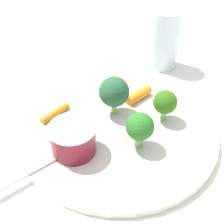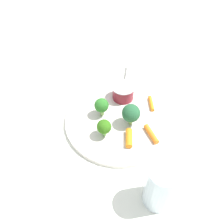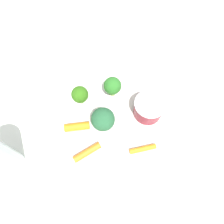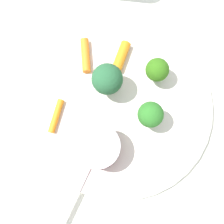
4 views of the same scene
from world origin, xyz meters
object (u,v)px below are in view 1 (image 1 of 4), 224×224
(sauce_cup, at_px, (73,139))
(drinking_glass, at_px, (163,39))
(carrot_stick_0, at_px, (109,87))
(carrot_stick_1, at_px, (137,95))
(broccoli_floret_1, at_px, (140,127))
(broccoli_floret_2, at_px, (165,103))
(fork, at_px, (23,176))
(broccoli_floret_0, at_px, (114,92))
(carrot_stick_2, at_px, (55,113))
(plate, at_px, (118,128))

(sauce_cup, xyz_separation_m, drinking_glass, (-0.01, -0.30, 0.02))
(carrot_stick_0, relative_size, carrot_stick_1, 1.12)
(broccoli_floret_1, xyz_separation_m, carrot_stick_1, (0.05, -0.10, -0.03))
(sauce_cup, xyz_separation_m, carrot_stick_1, (-0.03, -0.15, -0.01))
(carrot_stick_1, bearing_deg, broccoli_floret_2, 152.06)
(fork, bearing_deg, carrot_stick_0, -90.32)
(broccoli_floret_2, bearing_deg, sauce_cup, 54.99)
(broccoli_floret_0, relative_size, carrot_stick_0, 1.09)
(broccoli_floret_0, height_order, broccoli_floret_2, broccoli_floret_0)
(drinking_glass, bearing_deg, carrot_stick_2, 72.04)
(carrot_stick_1, distance_m, drinking_glass, 0.16)
(plate, bearing_deg, fork, 67.32)
(broccoli_floret_0, xyz_separation_m, carrot_stick_2, (0.08, 0.05, -0.03))
(broccoli_floret_0, height_order, carrot_stick_1, broccoli_floret_0)
(broccoli_floret_1, relative_size, carrot_stick_0, 0.93)
(broccoli_floret_1, height_order, carrot_stick_0, broccoli_floret_1)
(drinking_glass, bearing_deg, plate, 93.80)
(broccoli_floret_2, xyz_separation_m, carrot_stick_2, (0.15, 0.07, -0.03))
(broccoli_floret_0, relative_size, broccoli_floret_1, 1.17)
(sauce_cup, bearing_deg, broccoli_floret_0, -95.27)
(carrot_stick_1, xyz_separation_m, fork, (0.06, 0.22, -0.01))
(carrot_stick_0, xyz_separation_m, carrot_stick_1, (-0.05, 0.00, 0.00))
(carrot_stick_1, bearing_deg, plate, 92.33)
(broccoli_floret_0, bearing_deg, carrot_stick_1, -108.06)
(sauce_cup, bearing_deg, carrot_stick_2, -35.29)
(carrot_stick_1, bearing_deg, drinking_glass, -85.46)
(broccoli_floret_0, bearing_deg, fork, 76.77)
(broccoli_floret_0, xyz_separation_m, broccoli_floret_1, (-0.06, 0.05, -0.01))
(sauce_cup, relative_size, carrot_stick_2, 1.19)
(plate, distance_m, broccoli_floret_2, 0.08)
(fork, bearing_deg, broccoli_floret_1, -131.60)
(broccoli_floret_2, xyz_separation_m, carrot_stick_0, (0.11, -0.03, -0.02))
(broccoli_floret_0, height_order, broccoli_floret_1, broccoli_floret_0)
(broccoli_floret_0, relative_size, carrot_stick_2, 1.18)
(plate, height_order, broccoli_floret_1, broccoli_floret_1)
(broccoli_floret_2, bearing_deg, plate, 40.06)
(broccoli_floret_2, height_order, carrot_stick_1, broccoli_floret_2)
(fork, bearing_deg, carrot_stick_1, -104.39)
(fork, relative_size, drinking_glass, 1.45)
(broccoli_floret_0, bearing_deg, broccoli_floret_1, 142.17)
(carrot_stick_1, bearing_deg, sauce_cup, 80.25)
(carrot_stick_0, distance_m, carrot_stick_1, 0.05)
(broccoli_floret_1, bearing_deg, carrot_stick_1, -64.71)
(plate, bearing_deg, sauce_cup, 68.49)
(carrot_stick_2, height_order, fork, carrot_stick_2)
(plate, distance_m, carrot_stick_0, 0.10)
(broccoli_floret_1, xyz_separation_m, fork, (0.10, 0.12, -0.03))
(plate, bearing_deg, broccoli_floret_1, 151.31)
(sauce_cup, xyz_separation_m, carrot_stick_0, (0.03, -0.15, -0.01))
(fork, bearing_deg, broccoli_floret_0, -103.23)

